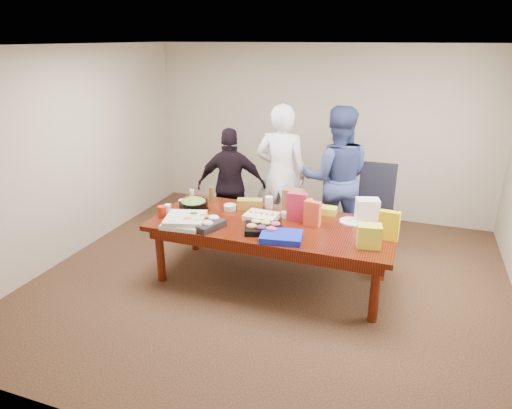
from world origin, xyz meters
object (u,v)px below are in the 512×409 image
at_px(conference_table, 271,252).
at_px(salad_bowl, 194,205).
at_px(person_right, 336,179).
at_px(sheet_cake, 261,217).
at_px(office_chair, 374,212).
at_px(person_center, 281,175).

bearing_deg(conference_table, salad_bowl, 175.91).
distance_m(person_right, sheet_cake, 1.37).
xyz_separation_m(conference_table, person_right, (0.51, 1.25, 0.60)).
xyz_separation_m(person_right, sheet_cake, (-0.66, -1.18, -0.20)).
bearing_deg(salad_bowl, office_chair, 28.22).
bearing_deg(salad_bowl, conference_table, -4.09).
bearing_deg(salad_bowl, person_center, 52.75).
distance_m(conference_table, sheet_cake, 0.44).
height_order(conference_table, salad_bowl, salad_bowl).
height_order(person_center, person_right, person_center).
relative_size(person_right, sheet_cake, 5.14).
relative_size(person_center, person_right, 1.00).
height_order(conference_table, office_chair, office_chair).
bearing_deg(sheet_cake, salad_bowl, -177.24).
height_order(office_chair, person_center, person_center).
bearing_deg(person_center, office_chair, 178.51).
distance_m(office_chair, sheet_cake, 1.67).
relative_size(office_chair, salad_bowl, 3.19).
distance_m(person_right, salad_bowl, 1.96).
bearing_deg(person_right, office_chair, 162.52).
bearing_deg(office_chair, person_right, 175.37).
height_order(person_right, salad_bowl, person_right).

